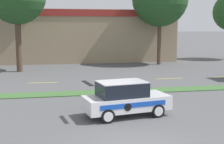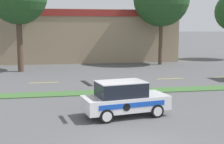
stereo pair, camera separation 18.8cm
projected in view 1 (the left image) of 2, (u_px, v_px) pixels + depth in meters
The scene contains 7 objects.
grass_verge at pixel (98, 93), 21.27m from camera, with size 120.00×1.56×0.06m, color #3D6633.
centre_line_4 at pixel (43, 83), 25.21m from camera, with size 2.40×0.14×0.01m, color yellow.
centre_line_5 at pixel (109, 80), 26.22m from camera, with size 2.40×0.14×0.01m, color yellow.
centre_line_6 at pixel (169, 79), 27.24m from camera, with size 2.40×0.14×0.01m, color yellow.
rally_car at pixel (125, 98), 15.65m from camera, with size 4.52×2.49×1.82m.
store_building_backdrop at pixel (79, 35), 43.65m from camera, with size 24.40×12.10×6.63m.
tree_behind_right at pixel (20, 3), 37.23m from camera, with size 4.75×4.75×10.41m.
Camera 1 is at (-2.99, -10.64, 4.44)m, focal length 50.00 mm.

